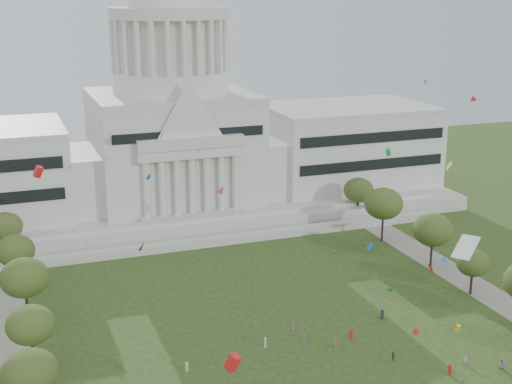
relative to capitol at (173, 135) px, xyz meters
name	(u,v)px	position (x,y,z in m)	size (l,w,h in m)	color
capitol	(173,135)	(0.00, 0.00, 0.00)	(160.00, 64.50, 91.30)	beige
path_right	(498,300)	(48.00, -83.59, -22.28)	(8.00, 160.00, 0.04)	gray
row_tree_l_2	(30,373)	(-45.04, -96.29, -13.79)	(8.42, 8.42, 11.97)	black
row_tree_l_3	(30,325)	(-44.09, -79.67, -14.09)	(8.12, 8.12, 11.55)	black
row_tree_r_3	(473,263)	(44.40, -79.10, -15.21)	(7.01, 7.01, 9.98)	black
row_tree_l_4	(24,278)	(-44.08, -61.17, -12.90)	(9.29, 9.29, 13.21)	black
row_tree_r_4	(433,230)	(44.76, -63.55, -13.01)	(9.19, 9.19, 13.06)	black
row_tree_l_5	(15,251)	(-45.22, -42.58, -13.88)	(8.33, 8.33, 11.85)	black
row_tree_r_5	(384,204)	(43.49, -43.40, -12.37)	(9.82, 9.82, 13.96)	black
row_tree_l_6	(5,227)	(-46.87, -24.45, -14.02)	(8.19, 8.19, 11.64)	black
row_tree_r_6	(359,190)	(45.96, -25.46, -13.79)	(8.42, 8.42, 11.97)	black
person_0	(502,364)	(30.56, -106.66, -21.38)	(0.89, 0.58, 1.82)	#994C8C
person_2	(466,360)	(25.75, -103.34, -21.45)	(0.82, 0.51, 1.69)	silver
person_9	(462,384)	(20.38, -109.78, -21.41)	(1.15, 0.59, 1.78)	#4C4C51
person_10	(393,356)	(14.70, -97.86, -21.44)	(1.00, 0.55, 1.71)	#4C4C51
kite_swarm	(343,222)	(-0.21, -106.16, 7.32)	(84.35, 103.61, 66.70)	#E54C8C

